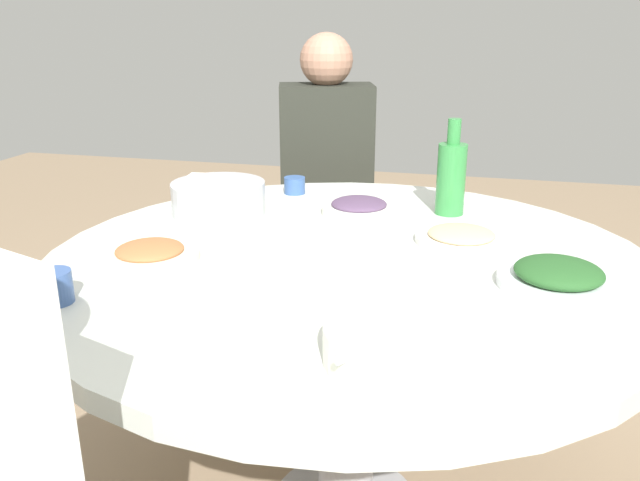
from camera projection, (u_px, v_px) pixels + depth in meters
round_dining_table at (348, 294)px, 1.51m from camera, size 1.40×1.40×0.72m
rice_bowl at (218, 197)px, 1.79m from camera, size 0.26×0.26×0.10m
soup_bowl at (414, 344)px, 1.02m from camera, size 0.29×0.29×0.06m
dish_eggplant at (359, 207)px, 1.79m from camera, size 0.21×0.21×0.04m
dish_greens at (558, 277)px, 1.30m from camera, size 0.24×0.24×0.06m
dish_noodles at (461, 237)px, 1.57m from camera, size 0.22×0.22×0.04m
dish_tofu_braise at (150, 254)px, 1.44m from camera, size 0.22×0.22×0.04m
green_bottle at (451, 176)px, 1.77m from camera, size 0.08×0.08×0.26m
tea_cup_near at (54, 287)px, 1.23m from camera, size 0.07×0.07×0.06m
tea_cup_far at (295, 185)px, 2.00m from camera, size 0.07×0.07×0.05m
stool_for_diner_right at (326, 288)px, 2.58m from camera, size 0.37×0.37×0.44m
diner_right at (326, 156)px, 2.41m from camera, size 0.40×0.42×0.76m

